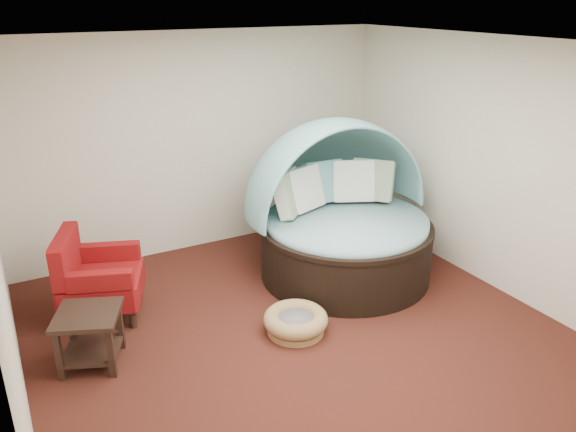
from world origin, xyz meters
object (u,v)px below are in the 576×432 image
canopy_daybed (341,204)px  side_table (89,331)px  pet_basket (296,321)px  red_armchair (95,278)px

canopy_daybed → side_table: canopy_daybed is taller
canopy_daybed → side_table: bearing=-168.2°
pet_basket → red_armchair: 2.14m
canopy_daybed → side_table: (-3.04, -0.48, -0.52)m
canopy_daybed → side_table: 3.12m
pet_basket → side_table: (-1.90, 0.45, 0.23)m
canopy_daybed → red_armchair: (-2.81, 0.38, -0.44)m
red_armchair → side_table: (-0.23, -0.86, -0.09)m
side_table → red_armchair: bearing=75.0°
red_armchair → pet_basket: bearing=-17.8°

